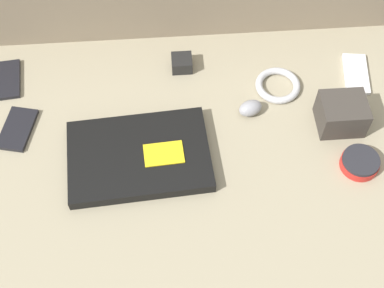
# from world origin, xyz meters

# --- Properties ---
(ground_plane) EXTENTS (8.00, 8.00, 0.00)m
(ground_plane) POSITION_xyz_m (0.00, 0.00, 0.00)
(ground_plane) COLOR #4C4742
(couch_seat) EXTENTS (1.13, 0.73, 0.14)m
(couch_seat) POSITION_xyz_m (0.00, 0.00, 0.07)
(couch_seat) COLOR gray
(couch_seat) RESTS_ON ground_plane
(laptop) EXTENTS (0.34, 0.24, 0.03)m
(laptop) POSITION_xyz_m (-0.12, -0.02, 0.16)
(laptop) COLOR black
(laptop) RESTS_ON couch_seat
(computer_mouse) EXTENTS (0.07, 0.06, 0.04)m
(computer_mouse) POSITION_xyz_m (0.15, 0.09, 0.16)
(computer_mouse) COLOR gray
(computer_mouse) RESTS_ON couch_seat
(speaker_puck) EXTENTS (0.09, 0.09, 0.03)m
(speaker_puck) POSITION_xyz_m (0.38, -0.07, 0.16)
(speaker_puck) COLOR red
(speaker_puck) RESTS_ON couch_seat
(phone_silver) EXTENTS (0.09, 0.13, 0.01)m
(phone_silver) POSITION_xyz_m (-0.41, 0.08, 0.15)
(phone_silver) COLOR black
(phone_silver) RESTS_ON couch_seat
(phone_black) EXTENTS (0.07, 0.13, 0.01)m
(phone_black) POSITION_xyz_m (-0.45, 0.24, 0.15)
(phone_black) COLOR black
(phone_black) RESTS_ON couch_seat
(phone_small) EXTENTS (0.08, 0.14, 0.01)m
(phone_small) POSITION_xyz_m (0.44, 0.19, 0.15)
(phone_small) COLOR silver
(phone_small) RESTS_ON couch_seat
(camera_pouch) EXTENTS (0.11, 0.09, 0.08)m
(camera_pouch) POSITION_xyz_m (0.36, 0.05, 0.18)
(camera_pouch) COLOR #38332D
(camera_pouch) RESTS_ON couch_seat
(charger_brick) EXTENTS (0.05, 0.05, 0.03)m
(charger_brick) POSITION_xyz_m (-0.01, 0.25, 0.16)
(charger_brick) COLOR black
(charger_brick) RESTS_ON couch_seat
(cable_coil) EXTENTS (0.11, 0.11, 0.02)m
(cable_coil) POSITION_xyz_m (0.23, 0.17, 0.15)
(cable_coil) COLOR #B2B2B7
(cable_coil) RESTS_ON couch_seat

